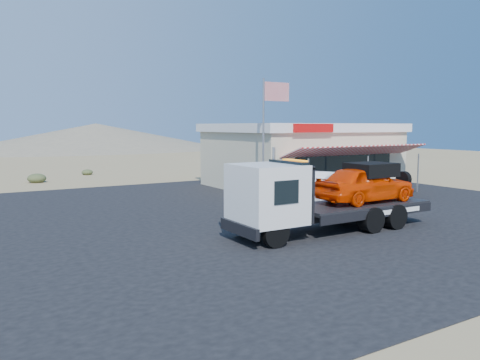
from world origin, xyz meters
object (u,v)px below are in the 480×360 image
(jerky_store, at_px, (300,155))
(tow_truck, at_px, (328,193))
(flagpole, at_px, (267,126))
(white_sedan, at_px, (322,187))

(jerky_store, bearing_deg, tow_truck, -123.81)
(jerky_store, bearing_deg, flagpole, -141.21)
(tow_truck, distance_m, flagpole, 6.83)
(tow_truck, xyz_separation_m, flagpole, (1.59, 6.22, 2.35))
(white_sedan, relative_size, flagpole, 0.82)
(flagpole, bearing_deg, jerky_store, 38.79)
(white_sedan, height_order, jerky_store, jerky_store)
(white_sedan, bearing_deg, jerky_store, -52.45)
(white_sedan, height_order, flagpole, flagpole)
(white_sedan, relative_size, jerky_store, 0.47)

